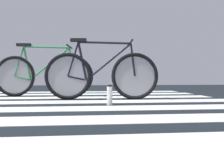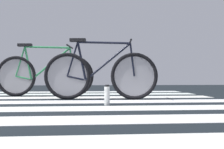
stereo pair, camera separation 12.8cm
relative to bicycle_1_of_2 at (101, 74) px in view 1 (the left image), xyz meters
name	(u,v)px [view 1 (the left image)]	position (x,y,z in m)	size (l,w,h in m)	color
ground	(55,105)	(-0.63, -0.58, -0.40)	(18.00, 14.00, 0.02)	black
crosswalk_markings	(54,102)	(-0.67, -0.33, -0.38)	(5.38, 4.98, 0.00)	silver
bicycle_1_of_2	(101,74)	(0.00, 0.00, 0.00)	(1.73, 0.52, 0.93)	black
bicycle_2_of_2	(43,75)	(-0.96, 0.71, 0.00)	(1.73, 0.52, 0.93)	black
water_bottle	(110,95)	(0.05, -0.76, -0.26)	(0.07, 0.07, 0.25)	white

